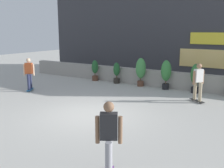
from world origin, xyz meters
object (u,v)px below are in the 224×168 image
at_px(potted_plant_1, 117,72).
at_px(potted_plant_3, 166,72).
at_px(potted_plant_2, 141,70).
at_px(potted_plant_4, 196,76).
at_px(skater_far_right, 109,137).
at_px(skater_foreground, 29,73).
at_px(potted_plant_0, 95,70).
at_px(skater_by_wall_left, 198,81).

relative_size(potted_plant_1, potted_plant_3, 0.79).
xyz_separation_m(potted_plant_2, potted_plant_4, (3.02, 0.00, -0.08)).
relative_size(potted_plant_4, skater_far_right, 0.86).
bearing_deg(potted_plant_1, potted_plant_2, -0.00).
distance_m(potted_plant_2, skater_foreground, 5.96).
bearing_deg(potted_plant_0, skater_foreground, -106.51).
distance_m(potted_plant_0, potted_plant_1, 1.57).
distance_m(potted_plant_3, potted_plant_4, 1.54).
bearing_deg(potted_plant_3, skater_far_right, -76.41).
relative_size(potted_plant_1, potted_plant_4, 0.84).
height_order(potted_plant_0, potted_plant_4, potted_plant_4).
bearing_deg(potted_plant_0, potted_plant_2, 0.00).
bearing_deg(potted_plant_4, potted_plant_0, 180.00).
distance_m(potted_plant_2, potted_plant_3, 1.48).
bearing_deg(skater_far_right, skater_foreground, 149.15).
xyz_separation_m(skater_by_wall_left, skater_foreground, (-7.92, -2.41, 0.00)).
bearing_deg(potted_plant_2, skater_by_wall_left, -25.09).
height_order(potted_plant_3, potted_plant_4, potted_plant_3).
height_order(potted_plant_1, potted_plant_2, potted_plant_2).
relative_size(potted_plant_0, potted_plant_2, 0.80).
distance_m(potted_plant_2, skater_far_right, 9.55).
height_order(potted_plant_0, potted_plant_2, potted_plant_2).
xyz_separation_m(potted_plant_1, skater_far_right, (5.18, -8.84, 0.28)).
xyz_separation_m(potted_plant_4, skater_foreground, (-7.36, -4.08, 0.09)).
relative_size(potted_plant_0, potted_plant_1, 1.03).
bearing_deg(skater_far_right, potted_plant_3, 103.59).
xyz_separation_m(potted_plant_1, potted_plant_2, (1.57, -0.00, 0.27)).
height_order(potted_plant_4, skater_foreground, skater_foreground).
relative_size(potted_plant_1, potted_plant_2, 0.78).
bearing_deg(potted_plant_4, potted_plant_2, 180.00).
relative_size(skater_foreground, skater_far_right, 1.00).
relative_size(potted_plant_1, skater_by_wall_left, 0.73).
height_order(potted_plant_0, potted_plant_3, potted_plant_3).
bearing_deg(skater_by_wall_left, potted_plant_2, 154.91).
bearing_deg(potted_plant_1, skater_by_wall_left, -18.02).
bearing_deg(potted_plant_2, skater_foreground, -136.80).
bearing_deg(potted_plant_3, potted_plant_1, 180.00).
bearing_deg(potted_plant_2, potted_plant_4, 0.00).
distance_m(potted_plant_0, potted_plant_3, 4.62).
xyz_separation_m(potted_plant_3, skater_foreground, (-5.83, -4.08, 0.03)).
distance_m(potted_plant_4, skater_far_right, 8.86).
bearing_deg(potted_plant_0, potted_plant_3, 0.00).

